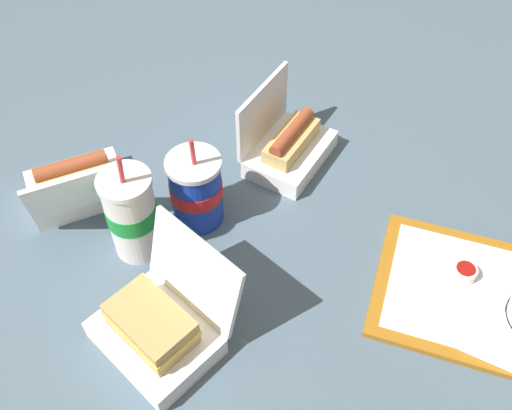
# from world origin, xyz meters

# --- Properties ---
(ground_plane) EXTENTS (3.20, 3.20, 0.00)m
(ground_plane) POSITION_xyz_m (0.00, 0.00, 0.00)
(ground_plane) COLOR #4C6070
(food_tray) EXTENTS (0.40, 0.31, 0.01)m
(food_tray) POSITION_xyz_m (0.40, 0.01, 0.01)
(food_tray) COLOR #A56619
(food_tray) RESTS_ON ground_plane
(ketchup_cup) EXTENTS (0.04, 0.04, 0.02)m
(ketchup_cup) POSITION_xyz_m (0.35, 0.03, 0.03)
(ketchup_cup) COLOR white
(ketchup_cup) RESTS_ON food_tray
(napkin_stack) EXTENTS (0.10, 0.10, 0.00)m
(napkin_stack) POSITION_xyz_m (0.43, -0.06, 0.02)
(napkin_stack) COLOR white
(napkin_stack) RESTS_ON food_tray
(plastic_fork) EXTENTS (0.11, 0.05, 0.00)m
(plastic_fork) POSITION_xyz_m (0.38, 0.09, 0.02)
(plastic_fork) COLOR white
(plastic_fork) RESTS_ON food_tray
(clamshell_hotdog_back) EXTENTS (0.25, 0.25, 0.16)m
(clamshell_hotdog_back) POSITION_xyz_m (-0.35, -0.11, 0.04)
(clamshell_hotdog_back) COLOR white
(clamshell_hotdog_back) RESTS_ON ground_plane
(clamshell_sandwich_center) EXTENTS (0.23, 0.23, 0.17)m
(clamshell_sandwich_center) POSITION_xyz_m (-0.05, -0.30, 0.04)
(clamshell_sandwich_center) COLOR white
(clamshell_sandwich_center) RESTS_ON ground_plane
(clamshell_hotdog_corner) EXTENTS (0.15, 0.19, 0.16)m
(clamshell_hotdog_corner) POSITION_xyz_m (-0.04, 0.17, 0.04)
(clamshell_hotdog_corner) COLOR white
(clamshell_hotdog_corner) RESTS_ON ground_plane
(soda_cup_corner) EXTENTS (0.10, 0.10, 0.21)m
(soda_cup_corner) POSITION_xyz_m (-0.12, -0.05, 0.07)
(soda_cup_corner) COLOR #1938B7
(soda_cup_corner) RESTS_ON ground_plane
(soda_cup_front) EXTENTS (0.09, 0.09, 0.24)m
(soda_cup_front) POSITION_xyz_m (-0.18, -0.16, 0.09)
(soda_cup_front) COLOR white
(soda_cup_front) RESTS_ON ground_plane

